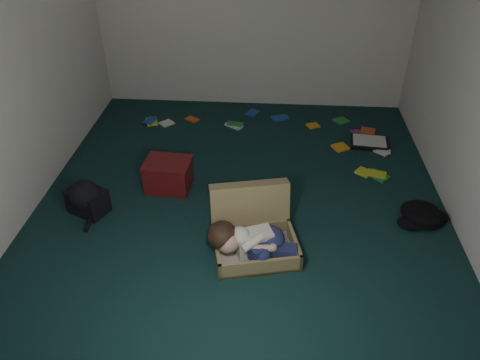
# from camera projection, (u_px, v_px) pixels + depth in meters

# --- Properties ---
(floor) EXTENTS (4.50, 4.50, 0.00)m
(floor) POSITION_uv_depth(u_px,v_px,m) (241.00, 200.00, 4.68)
(floor) COLOR #0E2A29
(floor) RESTS_ON ground
(wall_back) EXTENTS (4.50, 0.00, 4.50)m
(wall_back) POSITION_uv_depth(u_px,v_px,m) (254.00, 7.00, 5.78)
(wall_back) COLOR silver
(wall_back) RESTS_ON ground
(wall_front) EXTENTS (4.50, 0.00, 4.50)m
(wall_front) POSITION_uv_depth(u_px,v_px,m) (206.00, 272.00, 2.09)
(wall_front) COLOR silver
(wall_front) RESTS_ON ground
(wall_left) EXTENTS (0.00, 4.50, 4.50)m
(wall_left) POSITION_uv_depth(u_px,v_px,m) (12.00, 71.00, 4.06)
(wall_left) COLOR silver
(wall_left) RESTS_ON ground
(suitcase) EXTENTS (0.83, 0.82, 0.51)m
(suitcase) POSITION_uv_depth(u_px,v_px,m) (253.00, 231.00, 4.06)
(suitcase) COLOR olive
(suitcase) RESTS_ON floor
(person) EXTENTS (0.78, 0.38, 0.32)m
(person) POSITION_uv_depth(u_px,v_px,m) (251.00, 241.00, 3.89)
(person) COLOR silver
(person) RESTS_ON suitcase
(maroon_bin) EXTENTS (0.48, 0.40, 0.32)m
(maroon_bin) POSITION_uv_depth(u_px,v_px,m) (168.00, 175.00, 4.77)
(maroon_bin) COLOR #5A1213
(maroon_bin) RESTS_ON floor
(backpack) EXTENTS (0.55, 0.51, 0.27)m
(backpack) POSITION_uv_depth(u_px,v_px,m) (87.00, 200.00, 4.46)
(backpack) COLOR black
(backpack) RESTS_ON floor
(clothing_pile) EXTENTS (0.46, 0.38, 0.14)m
(clothing_pile) POSITION_uv_depth(u_px,v_px,m) (421.00, 217.00, 4.35)
(clothing_pile) COLOR black
(clothing_pile) RESTS_ON floor
(paper_tray) EXTENTS (0.46, 0.36, 0.06)m
(paper_tray) POSITION_uv_depth(u_px,v_px,m) (369.00, 142.00, 5.56)
(paper_tray) COLOR black
(paper_tray) RESTS_ON floor
(book_scatter) EXTENTS (3.00, 1.62, 0.02)m
(book_scatter) POSITION_uv_depth(u_px,v_px,m) (291.00, 133.00, 5.79)
(book_scatter) COLOR #C0CD24
(book_scatter) RESTS_ON floor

